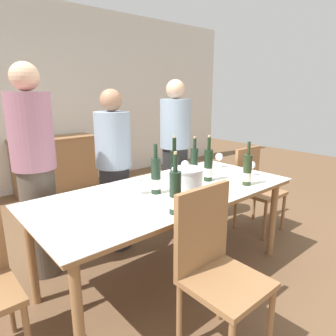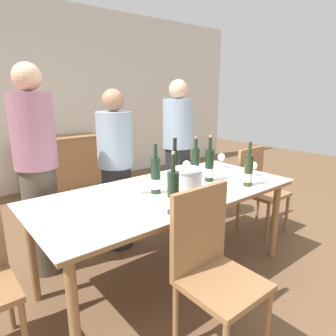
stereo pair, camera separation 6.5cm
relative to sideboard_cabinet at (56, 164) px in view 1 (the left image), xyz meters
The scene contains 21 objects.
ground_plane 2.85m from the sideboard_cabinet, 93.25° to the right, with size 12.00×12.00×0.00m, color brown.
back_wall 1.04m from the sideboard_cabinet, 118.91° to the left, with size 8.00×0.10×2.80m.
sideboard_cabinet is the anchor object (origin of this frame).
dining_table 2.83m from the sideboard_cabinet, 93.25° to the right, with size 2.08×0.95×0.75m.
ice_bucket 3.06m from the sideboard_cabinet, 92.93° to the right, with size 0.23×0.23×0.22m.
wine_bottle_0 2.90m from the sideboard_cabinet, 84.54° to the right, with size 0.07×0.07×0.39m.
wine_bottle_1 3.20m from the sideboard_cabinet, 82.38° to the right, with size 0.07×0.07×0.36m.
wine_bottle_2 2.86m from the sideboard_cabinet, 95.55° to the right, with size 0.08×0.08×0.38m.
wine_bottle_3 2.78m from the sideboard_cabinet, 90.51° to the right, with size 0.06×0.06×0.41m.
wine_bottle_4 2.74m from the sideboard_cabinet, 84.43° to the right, with size 0.07×0.07×0.37m.
wine_bottle_5 3.25m from the sideboard_cabinet, 97.53° to the right, with size 0.08×0.08×0.40m.
wine_glass_0 2.62m from the sideboard_cabinet, 84.32° to the right, with size 0.08×0.08×0.13m.
wine_glass_1 2.87m from the sideboard_cabinet, 91.54° to the right, with size 0.08×0.08×0.14m.
wine_glass_2 2.74m from the sideboard_cabinet, 75.05° to the right, with size 0.08×0.08×0.15m.
wine_glass_3 3.10m from the sideboard_cabinet, 76.95° to the right, with size 0.07×0.07×0.13m.
wine_glass_4 2.80m from the sideboard_cabinet, 98.15° to the right, with size 0.08×0.08×0.13m.
chair_near_front 3.54m from the sideboard_cabinet, 96.67° to the right, with size 0.42×0.42×0.98m.
chair_right_end 2.97m from the sideboard_cabinet, 66.67° to the right, with size 0.42×0.42×0.90m.
person_host 2.32m from the sideboard_cabinet, 113.67° to the right, with size 0.33×0.33×1.71m.
person_guest_left 2.14m from the sideboard_cabinet, 95.80° to the right, with size 0.33×0.33×1.52m.
person_guest_right 2.20m from the sideboard_cabinet, 74.74° to the right, with size 0.33×0.33×1.62m.
Camera 1 is at (-1.45, -1.68, 1.51)m, focal length 32.00 mm.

